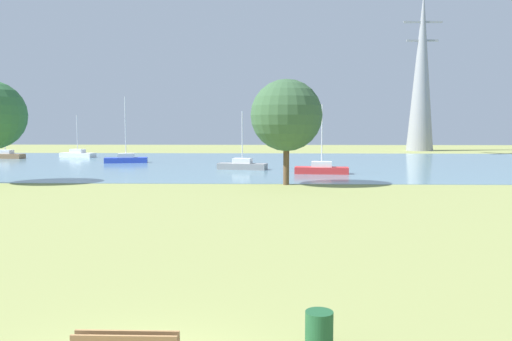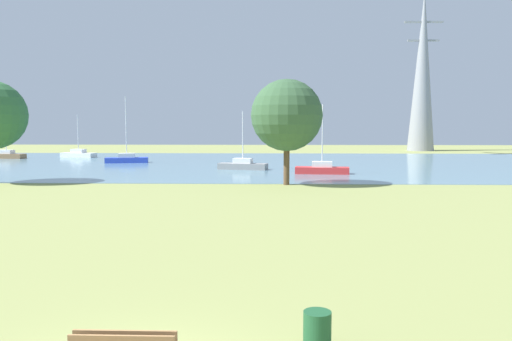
{
  "view_description": "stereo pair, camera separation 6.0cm",
  "coord_description": "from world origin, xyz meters",
  "px_view_note": "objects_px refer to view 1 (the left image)",
  "views": [
    {
      "loc": [
        2.45,
        -8.34,
        4.5
      ],
      "look_at": [
        1.64,
        18.97,
        2.02
      ],
      "focal_mm": 36.25,
      "sensor_mm": 36.0,
      "label": 1
    },
    {
      "loc": [
        2.51,
        -8.34,
        4.5
      ],
      "look_at": [
        1.64,
        18.97,
        2.02
      ],
      "focal_mm": 36.25,
      "sensor_mm": 36.0,
      "label": 2
    }
  ],
  "objects_px": {
    "sailboat_gray": "(242,165)",
    "sailboat_brown": "(6,155)",
    "sailboat_red": "(322,169)",
    "sailboat_white": "(78,154)",
    "electricity_pylon": "(422,71)",
    "litter_bin": "(319,331)",
    "sailboat_blue": "(126,159)",
    "tree_west_near": "(286,115)"
  },
  "relations": [
    {
      "from": "sailboat_gray",
      "to": "sailboat_brown",
      "type": "bearing_deg",
      "value": 154.24
    },
    {
      "from": "sailboat_red",
      "to": "sailboat_white",
      "type": "relative_size",
      "value": 1.1
    },
    {
      "from": "sailboat_brown",
      "to": "sailboat_gray",
      "type": "xyz_separation_m",
      "value": [
        31.64,
        -15.27,
        -0.01
      ]
    },
    {
      "from": "sailboat_gray",
      "to": "electricity_pylon",
      "type": "bearing_deg",
      "value": 53.05
    },
    {
      "from": "sailboat_gray",
      "to": "sailboat_white",
      "type": "xyz_separation_m",
      "value": [
        -23.14,
        17.85,
        -0.0
      ]
    },
    {
      "from": "litter_bin",
      "to": "sailboat_red",
      "type": "distance_m",
      "value": 36.68
    },
    {
      "from": "sailboat_brown",
      "to": "sailboat_gray",
      "type": "relative_size",
      "value": 1.19
    },
    {
      "from": "sailboat_red",
      "to": "sailboat_brown",
      "type": "bearing_deg",
      "value": 153.57
    },
    {
      "from": "litter_bin",
      "to": "sailboat_red",
      "type": "bearing_deg",
      "value": 84.42
    },
    {
      "from": "sailboat_blue",
      "to": "sailboat_white",
      "type": "bearing_deg",
      "value": 134.11
    },
    {
      "from": "sailboat_brown",
      "to": "electricity_pylon",
      "type": "xyz_separation_m",
      "value": [
        59.39,
        21.62,
        12.79
      ]
    },
    {
      "from": "litter_bin",
      "to": "sailboat_white",
      "type": "height_order",
      "value": "sailboat_white"
    },
    {
      "from": "sailboat_gray",
      "to": "tree_west_near",
      "type": "bearing_deg",
      "value": -72.51
    },
    {
      "from": "sailboat_gray",
      "to": "electricity_pylon",
      "type": "xyz_separation_m",
      "value": [
        27.74,
        36.89,
        12.81
      ]
    },
    {
      "from": "sailboat_red",
      "to": "sailboat_white",
      "type": "distance_m",
      "value": 37.62
    },
    {
      "from": "litter_bin",
      "to": "electricity_pylon",
      "type": "height_order",
      "value": "electricity_pylon"
    },
    {
      "from": "litter_bin",
      "to": "sailboat_gray",
      "type": "height_order",
      "value": "sailboat_gray"
    },
    {
      "from": "sailboat_blue",
      "to": "litter_bin",
      "type": "bearing_deg",
      "value": -70.11
    },
    {
      "from": "sailboat_gray",
      "to": "tree_west_near",
      "type": "distance_m",
      "value": 13.97
    },
    {
      "from": "electricity_pylon",
      "to": "sailboat_gray",
      "type": "bearing_deg",
      "value": -126.95
    },
    {
      "from": "sailboat_gray",
      "to": "electricity_pylon",
      "type": "height_order",
      "value": "electricity_pylon"
    },
    {
      "from": "sailboat_blue",
      "to": "tree_west_near",
      "type": "height_order",
      "value": "tree_west_near"
    },
    {
      "from": "sailboat_red",
      "to": "tree_west_near",
      "type": "distance_m",
      "value": 10.22
    },
    {
      "from": "sailboat_blue",
      "to": "sailboat_red",
      "type": "height_order",
      "value": "sailboat_blue"
    },
    {
      "from": "sailboat_brown",
      "to": "electricity_pylon",
      "type": "distance_m",
      "value": 64.48
    },
    {
      "from": "litter_bin",
      "to": "tree_west_near",
      "type": "distance_m",
      "value": 28.48
    },
    {
      "from": "sailboat_white",
      "to": "sailboat_brown",
      "type": "bearing_deg",
      "value": -163.13
    },
    {
      "from": "electricity_pylon",
      "to": "sailboat_white",
      "type": "bearing_deg",
      "value": -159.49
    },
    {
      "from": "sailboat_blue",
      "to": "tree_west_near",
      "type": "distance_m",
      "value": 27.86
    },
    {
      "from": "sailboat_blue",
      "to": "sailboat_gray",
      "type": "xyz_separation_m",
      "value": [
        13.9,
        -8.31,
        -0.02
      ]
    },
    {
      "from": "sailboat_blue",
      "to": "sailboat_red",
      "type": "relative_size",
      "value": 1.22
    },
    {
      "from": "sailboat_brown",
      "to": "sailboat_blue",
      "type": "bearing_deg",
      "value": -21.41
    },
    {
      "from": "electricity_pylon",
      "to": "sailboat_brown",
      "type": "bearing_deg",
      "value": -160.0
    },
    {
      "from": "litter_bin",
      "to": "sailboat_brown",
      "type": "xyz_separation_m",
      "value": [
        -35.46,
        55.91,
        0.06
      ]
    },
    {
      "from": "sailboat_brown",
      "to": "sailboat_gray",
      "type": "height_order",
      "value": "sailboat_brown"
    },
    {
      "from": "sailboat_brown",
      "to": "litter_bin",
      "type": "bearing_deg",
      "value": -57.62
    },
    {
      "from": "litter_bin",
      "to": "sailboat_gray",
      "type": "xyz_separation_m",
      "value": [
        -3.82,
        40.64,
        0.05
      ]
    },
    {
      "from": "sailboat_brown",
      "to": "sailboat_white",
      "type": "relative_size",
      "value": 1.2
    },
    {
      "from": "sailboat_red",
      "to": "electricity_pylon",
      "type": "xyz_separation_m",
      "value": [
        20.36,
        41.02,
        12.8
      ]
    },
    {
      "from": "sailboat_white",
      "to": "sailboat_red",
      "type": "bearing_deg",
      "value": -35.76
    },
    {
      "from": "sailboat_blue",
      "to": "sailboat_gray",
      "type": "bearing_deg",
      "value": -30.89
    },
    {
      "from": "sailboat_gray",
      "to": "sailboat_white",
      "type": "distance_m",
      "value": 29.23
    }
  ]
}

